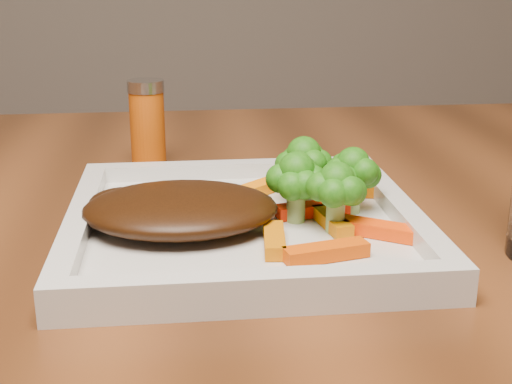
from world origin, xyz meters
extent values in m
cube|color=silver|center=(-0.03, -0.25, 0.76)|extent=(0.27, 0.27, 0.01)
ellipsoid|color=#321807|center=(-0.07, -0.25, 0.78)|extent=(0.15, 0.12, 0.03)
cube|color=#D64603|center=(0.02, -0.33, 0.77)|extent=(0.06, 0.03, 0.01)
cube|color=#FA3F04|center=(0.07, -0.29, 0.77)|extent=(0.06, 0.05, 0.01)
cube|color=#C76603|center=(-0.01, -0.30, 0.77)|extent=(0.02, 0.06, 0.01)
cube|color=#C75903|center=(0.08, -0.19, 0.77)|extent=(0.05, 0.02, 0.01)
cube|color=orange|center=(-0.01, -0.18, 0.77)|extent=(0.05, 0.05, 0.01)
cube|color=#D26F03|center=(0.04, -0.27, 0.77)|extent=(0.02, 0.05, 0.01)
cube|color=#FF2404|center=(0.03, -0.24, 0.77)|extent=(0.06, 0.03, 0.01)
cylinder|color=#B44A0A|center=(-0.11, -0.04, 0.80)|extent=(0.04, 0.04, 0.09)
camera|label=1|loc=(-0.07, -0.77, 0.96)|focal=50.00mm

